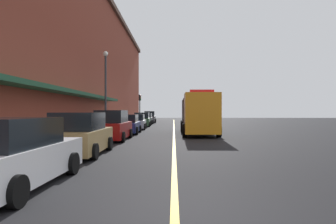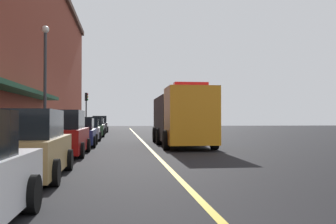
{
  "view_description": "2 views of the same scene",
  "coord_description": "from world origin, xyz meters",
  "px_view_note": "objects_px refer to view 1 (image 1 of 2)",
  "views": [
    {
      "loc": [
        -0.02,
        -4.87,
        1.83
      ],
      "look_at": [
        -0.42,
        15.6,
        1.81
      ],
      "focal_mm": 30.94,
      "sensor_mm": 36.0,
      "label": 1
    },
    {
      "loc": [
        -1.52,
        -3.02,
        1.56
      ],
      "look_at": [
        1.21,
        18.77,
        1.95
      ],
      "focal_mm": 40.74,
      "sensor_mm": 36.0,
      "label": 2
    }
  ],
  "objects_px": {
    "parked_car_3": "(127,125)",
    "parked_car_6": "(146,119)",
    "parking_meter_1": "(87,124)",
    "parked_car_0": "(11,155)",
    "street_lamp_left": "(106,82)",
    "parked_car_2": "(112,126)",
    "parking_meter_0": "(39,131)",
    "parked_car_4": "(136,122)",
    "parked_car_5": "(142,120)",
    "traffic_light_near": "(140,103)",
    "parked_car_1": "(80,135)",
    "utility_truck": "(198,114)",
    "parked_car_7": "(150,117)"
  },
  "relations": [
    {
      "from": "parked_car_4",
      "to": "parking_meter_0",
      "type": "xyz_separation_m",
      "value": [
        -1.42,
        -18.66,
        0.32
      ]
    },
    {
      "from": "parked_car_5",
      "to": "parked_car_0",
      "type": "bearing_deg",
      "value": 178.34
    },
    {
      "from": "traffic_light_near",
      "to": "utility_truck",
      "type": "bearing_deg",
      "value": -70.93
    },
    {
      "from": "parked_car_0",
      "to": "parking_meter_0",
      "type": "height_order",
      "value": "parked_car_0"
    },
    {
      "from": "parked_car_6",
      "to": "traffic_light_near",
      "type": "relative_size",
      "value": 1.01
    },
    {
      "from": "parked_car_0",
      "to": "street_lamp_left",
      "type": "bearing_deg",
      "value": 7.03
    },
    {
      "from": "parked_car_1",
      "to": "parked_car_4",
      "type": "relative_size",
      "value": 1.07
    },
    {
      "from": "parked_car_6",
      "to": "parking_meter_0",
      "type": "height_order",
      "value": "parked_car_6"
    },
    {
      "from": "parked_car_6",
      "to": "street_lamp_left",
      "type": "bearing_deg",
      "value": 173.05
    },
    {
      "from": "parking_meter_1",
      "to": "parked_car_3",
      "type": "bearing_deg",
      "value": 76.82
    },
    {
      "from": "utility_truck",
      "to": "parking_meter_0",
      "type": "distance_m",
      "value": 14.48
    },
    {
      "from": "parked_car_7",
      "to": "parking_meter_1",
      "type": "xyz_separation_m",
      "value": [
        -1.43,
        -29.34,
        0.18
      ]
    },
    {
      "from": "parked_car_4",
      "to": "parked_car_2",
      "type": "bearing_deg",
      "value": 177.89
    },
    {
      "from": "parked_car_0",
      "to": "parked_car_7",
      "type": "xyz_separation_m",
      "value": [
        -0.03,
        40.22,
        0.09
      ]
    },
    {
      "from": "parked_car_4",
      "to": "parking_meter_1",
      "type": "bearing_deg",
      "value": 171.45
    },
    {
      "from": "parked_car_0",
      "to": "parked_car_2",
      "type": "distance_m",
      "value": 11.67
    },
    {
      "from": "parked_car_0",
      "to": "parked_car_7",
      "type": "distance_m",
      "value": 40.22
    },
    {
      "from": "parked_car_0",
      "to": "parked_car_2",
      "type": "bearing_deg",
      "value": 0.91
    },
    {
      "from": "parked_car_3",
      "to": "traffic_light_near",
      "type": "xyz_separation_m",
      "value": [
        -1.41,
        20.85,
        2.41
      ]
    },
    {
      "from": "parked_car_5",
      "to": "street_lamp_left",
      "type": "height_order",
      "value": "street_lamp_left"
    },
    {
      "from": "parked_car_2",
      "to": "parked_car_3",
      "type": "bearing_deg",
      "value": -0.81
    },
    {
      "from": "parked_car_2",
      "to": "traffic_light_near",
      "type": "xyz_separation_m",
      "value": [
        -1.33,
        26.38,
        2.27
      ]
    },
    {
      "from": "parked_car_7",
      "to": "parked_car_0",
      "type": "bearing_deg",
      "value": 178.58
    },
    {
      "from": "utility_truck",
      "to": "parking_meter_0",
      "type": "bearing_deg",
      "value": -30.18
    },
    {
      "from": "utility_truck",
      "to": "traffic_light_near",
      "type": "height_order",
      "value": "traffic_light_near"
    },
    {
      "from": "parked_car_3",
      "to": "parked_car_6",
      "type": "relative_size",
      "value": 1.01
    },
    {
      "from": "parked_car_4",
      "to": "parked_car_5",
      "type": "distance_m",
      "value": 5.92
    },
    {
      "from": "traffic_light_near",
      "to": "parked_car_5",
      "type": "bearing_deg",
      "value": -81.5
    },
    {
      "from": "parked_car_0",
      "to": "parked_car_7",
      "type": "relative_size",
      "value": 1.04
    },
    {
      "from": "parked_car_3",
      "to": "parking_meter_1",
      "type": "relative_size",
      "value": 3.27
    },
    {
      "from": "parked_car_3",
      "to": "parked_car_6",
      "type": "height_order",
      "value": "parked_car_6"
    },
    {
      "from": "parked_car_2",
      "to": "street_lamp_left",
      "type": "xyz_separation_m",
      "value": [
        -1.99,
        6.55,
        3.51
      ]
    },
    {
      "from": "parked_car_1",
      "to": "utility_truck",
      "type": "distance_m",
      "value": 13.13
    },
    {
      "from": "parked_car_2",
      "to": "traffic_light_near",
      "type": "height_order",
      "value": "traffic_light_near"
    },
    {
      "from": "street_lamp_left",
      "to": "parked_car_5",
      "type": "bearing_deg",
      "value": 79.64
    },
    {
      "from": "parked_car_2",
      "to": "street_lamp_left",
      "type": "relative_size",
      "value": 0.68
    },
    {
      "from": "parking_meter_0",
      "to": "parked_car_5",
      "type": "bearing_deg",
      "value": 86.75
    },
    {
      "from": "parked_car_2",
      "to": "traffic_light_near",
      "type": "bearing_deg",
      "value": 2.95
    },
    {
      "from": "parked_car_4",
      "to": "parking_meter_0",
      "type": "bearing_deg",
      "value": 173.68
    },
    {
      "from": "parked_car_3",
      "to": "parked_car_6",
      "type": "xyz_separation_m",
      "value": [
        -0.16,
        17.58,
        0.02
      ]
    },
    {
      "from": "parked_car_4",
      "to": "street_lamp_left",
      "type": "distance_m",
      "value": 6.51
    },
    {
      "from": "parked_car_6",
      "to": "parked_car_7",
      "type": "bearing_deg",
      "value": -1.5
    },
    {
      "from": "parked_car_5",
      "to": "parked_car_6",
      "type": "bearing_deg",
      "value": -1.01
    },
    {
      "from": "parked_car_2",
      "to": "parked_car_6",
      "type": "bearing_deg",
      "value": 0.24
    },
    {
      "from": "parked_car_2",
      "to": "parking_meter_0",
      "type": "relative_size",
      "value": 3.56
    },
    {
      "from": "parked_car_6",
      "to": "street_lamp_left",
      "type": "xyz_separation_m",
      "value": [
        -1.92,
        -16.55,
        3.63
      ]
    },
    {
      "from": "parked_car_0",
      "to": "parked_car_7",
      "type": "bearing_deg",
      "value": 0.63
    },
    {
      "from": "parked_car_3",
      "to": "parked_car_6",
      "type": "bearing_deg",
      "value": -0.66
    },
    {
      "from": "parked_car_2",
      "to": "parked_car_5",
      "type": "relative_size",
      "value": 1.05
    },
    {
      "from": "parked_car_1",
      "to": "traffic_light_near",
      "type": "xyz_separation_m",
      "value": [
        -1.31,
        32.71,
        2.32
      ]
    }
  ]
}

